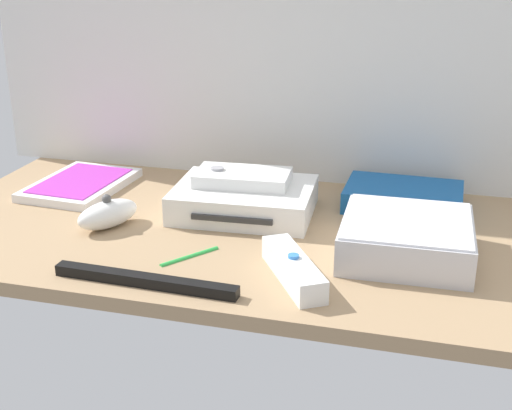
{
  "coord_description": "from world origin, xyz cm",
  "views": [
    {
      "loc": [
        24.07,
        -89.68,
        39.81
      ],
      "look_at": [
        0.0,
        0.0,
        4.0
      ],
      "focal_mm": 48.54,
      "sensor_mm": 36.0,
      "label": 1
    }
  ],
  "objects": [
    {
      "name": "mini_computer",
      "position": [
        21.6,
        -3.19,
        2.64
      ],
      "size": [
        17.34,
        17.34,
        5.3
      ],
      "rotation": [
        0.0,
        0.0,
        0.02
      ],
      "color": "silver",
      "rests_on": "ground_plane"
    },
    {
      "name": "remote_wand",
      "position": [
        8.49,
        -13.78,
        1.51
      ],
      "size": [
        10.82,
        14.49,
        3.4
      ],
      "rotation": [
        0.0,
        0.0,
        0.55
      ],
      "color": "white",
      "rests_on": "ground_plane"
    },
    {
      "name": "remote_nunchuk",
      "position": [
        -21.42,
        -4.27,
        2.04
      ],
      "size": [
        8.69,
        10.88,
        5.1
      ],
      "rotation": [
        0.0,
        0.0,
        -0.5
      ],
      "color": "white",
      "rests_on": "ground_plane"
    },
    {
      "name": "remote_classic_pad",
      "position": [
        -4.12,
        7.3,
        5.41
      ],
      "size": [
        14.92,
        8.99,
        2.4
      ],
      "rotation": [
        0.0,
        0.0,
        0.07
      ],
      "color": "white",
      "rests_on": "game_console"
    },
    {
      "name": "game_console",
      "position": [
        -3.57,
        6.24,
        2.2
      ],
      "size": [
        21.85,
        17.38,
        4.4
      ],
      "rotation": [
        0.0,
        0.0,
        0.06
      ],
      "color": "white",
      "rests_on": "ground_plane"
    },
    {
      "name": "stylus_pen",
      "position": [
        -6.23,
        -11.06,
        0.35
      ],
      "size": [
        5.93,
        7.64,
        0.7
      ],
      "primitive_type": "cylinder",
      "rotation": [
        0.0,
        1.57,
        0.93
      ],
      "color": "green",
      "rests_on": "ground_plane"
    },
    {
      "name": "network_router",
      "position": [
        20.04,
        15.2,
        1.7
      ],
      "size": [
        18.3,
        12.73,
        3.4
      ],
      "rotation": [
        0.0,
        0.0,
        -0.03
      ],
      "color": "#145193",
      "rests_on": "ground_plane"
    },
    {
      "name": "sensor_bar",
      "position": [
        -8.7,
        -20.1,
        0.7
      ],
      "size": [
        24.05,
        2.59,
        1.4
      ],
      "primitive_type": "cube",
      "rotation": [
        0.0,
        0.0,
        -0.03
      ],
      "color": "black",
      "rests_on": "ground_plane"
    },
    {
      "name": "game_case",
      "position": [
        -33.58,
        9.78,
        0.76
      ],
      "size": [
        14.8,
        19.84,
        1.56
      ],
      "rotation": [
        0.0,
        0.0,
        -0.06
      ],
      "color": "white",
      "rests_on": "ground_plane"
    },
    {
      "name": "ground_plane",
      "position": [
        0.0,
        0.0,
        -1.0
      ],
      "size": [
        100.0,
        48.0,
        2.0
      ],
      "primitive_type": "cube",
      "color": "#9E7F5B",
      "rests_on": "ground"
    }
  ]
}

